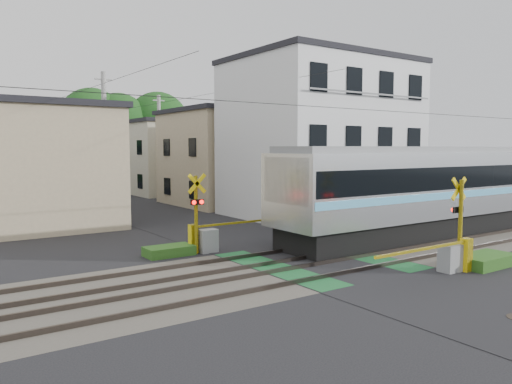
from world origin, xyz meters
TOP-DOWN VIEW (x-y plane):
  - ground at (0.00, 0.00)m, footprint 120.00×120.00m
  - track_bed at (0.00, 0.00)m, footprint 120.00×120.00m
  - crossing_signal_near at (2.59, -3.65)m, footprint 4.74×0.65m
  - crossing_signal_far at (-2.59, 3.65)m, footprint 4.74×0.65m
  - apartment_block at (8.50, 9.49)m, footprint 10.20×8.36m
  - houses_row at (0.25, 25.92)m, footprint 22.07×31.35m
  - tree_hill at (0.76, 48.05)m, footprint 40.00×13.29m
  - catenary at (6.00, 0.03)m, footprint 60.00×5.04m
  - utility_poles at (-1.05, 23.01)m, footprint 7.90×42.00m
  - pedestrian at (0.48, 31.45)m, footprint 0.56×0.39m
  - weed_patches at (1.76, -0.09)m, footprint 10.25×8.80m

SIDE VIEW (x-z plane):
  - ground at x=0.00m, z-range 0.00..0.00m
  - track_bed at x=0.00m, z-range -0.03..0.11m
  - weed_patches at x=1.76m, z-range -0.02..0.38m
  - crossing_signal_near at x=2.59m, z-range -0.83..2.25m
  - crossing_signal_far at x=-2.59m, z-range -0.83..2.25m
  - pedestrian at x=0.48m, z-range 0.00..1.50m
  - houses_row at x=0.25m, z-range -0.16..6.64m
  - catenary at x=6.00m, z-range 0.20..7.20m
  - utility_poles at x=-1.05m, z-range 0.08..8.08m
  - apartment_block at x=8.50m, z-range 0.01..9.31m
  - tree_hill at x=0.76m, z-range 0.04..11.22m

